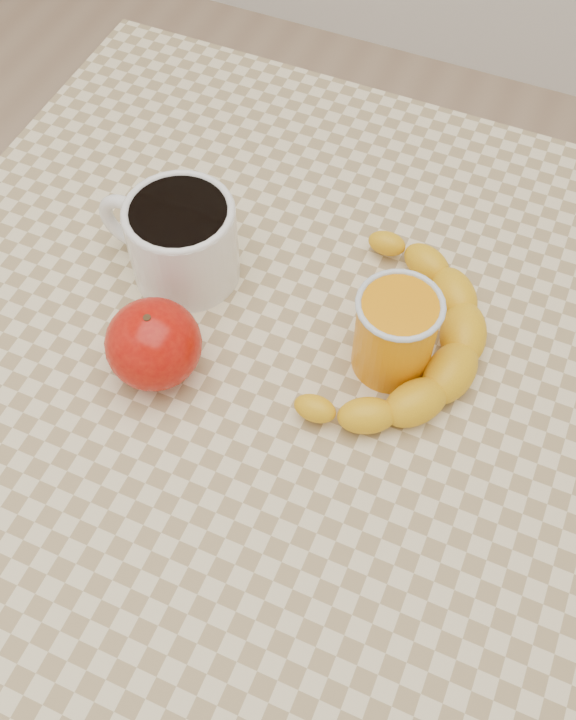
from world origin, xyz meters
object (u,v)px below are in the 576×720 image
at_px(coffee_mug, 180,238).
at_px(apple, 154,344).
at_px(table, 288,418).
at_px(banana, 394,336).
at_px(orange_juice_glass, 395,332).

xyz_separation_m(coffee_mug, apple, (0.03, -0.11, -0.01)).
height_order(table, coffee_mug, coffee_mug).
relative_size(table, banana, 2.75).
bearing_deg(coffee_mug, banana, -2.04).
height_order(coffee_mug, apple, coffee_mug).
bearing_deg(table, banana, 37.72).
distance_m(coffee_mug, banana, 0.22).
height_order(coffee_mug, banana, coffee_mug).
bearing_deg(banana, coffee_mug, -173.75).
bearing_deg(coffee_mug, table, -25.94).
distance_m(table, apple, 0.17).
relative_size(table, coffee_mug, 5.49).
height_order(coffee_mug, orange_juice_glass, same).
bearing_deg(table, orange_juice_glass, 30.75).
height_order(table, apple, apple).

